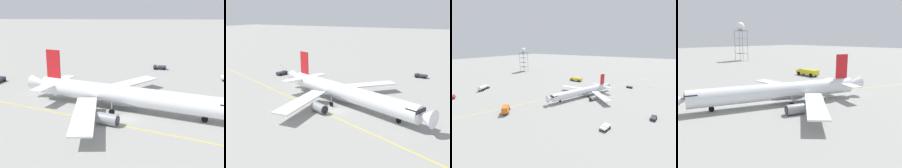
% 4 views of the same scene
% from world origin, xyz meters
% --- Properties ---
extents(ground_plane, '(600.00, 600.00, 0.00)m').
position_xyz_m(ground_plane, '(0.00, 0.00, 0.00)').
color(ground_plane, gray).
extents(airliner_main, '(41.72, 34.26, 10.61)m').
position_xyz_m(airliner_main, '(-0.24, 4.08, 2.74)').
color(airliner_main, white).
rests_on(airliner_main, ground_plane).
extents(fire_tender_truck, '(3.35, 9.73, 2.50)m').
position_xyz_m(fire_tender_truck, '(-32.46, -16.60, 1.53)').
color(fire_tender_truck, '#232326').
rests_on(fire_tender_truck, ground_plane).
extents(radar_tower, '(6.57, 6.57, 24.16)m').
position_xyz_m(radar_tower, '(-45.70, -85.78, 19.85)').
color(radar_tower, slate).
rests_on(radar_tower, ground_plane).
extents(taxiway_centreline, '(147.91, 65.68, 0.01)m').
position_xyz_m(taxiway_centreline, '(-5.17, -1.27, 0.00)').
color(taxiway_centreline, yellow).
rests_on(taxiway_centreline, ground_plane).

